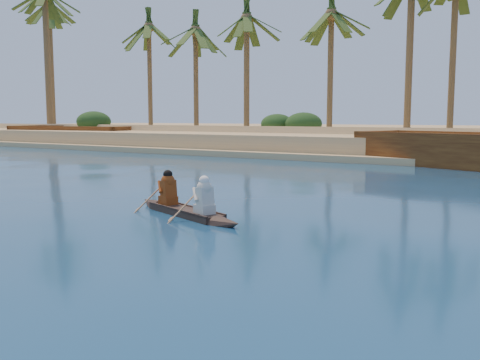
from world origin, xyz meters
The scene contains 3 objects.
canoe centered at (-8.00, 5.78, 0.23)m, with size 4.29×2.05×1.20m.
barge_left centered at (-37.19, 27.00, 0.68)m, with size 12.00×5.35×1.93m.
barge_mid centered at (-4.20, 23.17, 0.67)m, with size 12.18×7.45×1.93m.
Camera 1 is at (0.09, -4.39, 2.39)m, focal length 40.00 mm.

